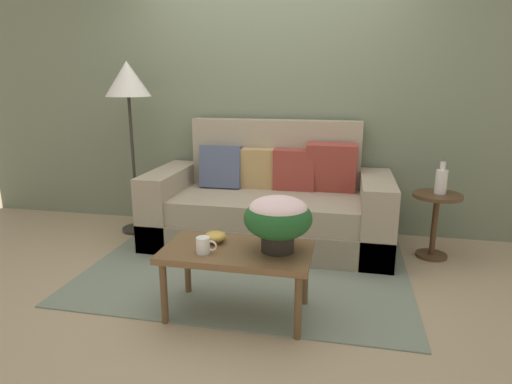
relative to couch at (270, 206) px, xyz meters
name	(u,v)px	position (x,y,z in m)	size (l,w,h in m)	color
ground_plane	(241,280)	(-0.06, -0.84, -0.34)	(14.00, 14.00, 0.00)	tan
wall_back	(273,82)	(-0.06, 0.50, 1.10)	(6.40, 0.12, 2.88)	slate
area_rug	(247,270)	(-0.06, -0.66, -0.33)	(2.46, 1.70, 0.01)	gray
couch	(270,206)	(0.00, 0.00, 0.00)	(2.13, 0.94, 1.09)	gray
coffee_table	(237,257)	(0.03, -1.30, 0.05)	(0.92, 0.50, 0.44)	brown
side_table	(436,214)	(1.41, -0.07, 0.04)	(0.39, 0.39, 0.55)	#4C331E
floor_lamp	(128,88)	(-1.34, 0.04, 1.04)	(0.42, 0.42, 1.62)	#2D2823
potted_plant	(278,217)	(0.28, -1.28, 0.31)	(0.41, 0.41, 0.34)	black
coffee_mug	(204,245)	(-0.15, -1.40, 0.15)	(0.13, 0.08, 0.10)	white
snack_bowl	(215,237)	(-0.13, -1.22, 0.14)	(0.14, 0.14, 0.07)	gold
table_vase	(441,181)	(1.43, -0.05, 0.32)	(0.09, 0.09, 0.26)	silver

